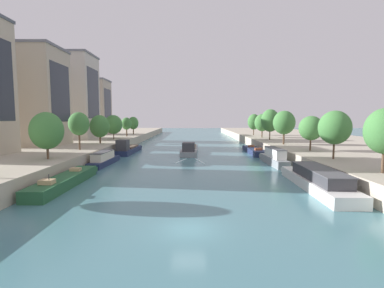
{
  "coord_description": "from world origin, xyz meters",
  "views": [
    {
      "loc": [
        0.23,
        -20.09,
        8.19
      ],
      "look_at": [
        0.0,
        49.01,
        1.69
      ],
      "focal_mm": 26.36,
      "sensor_mm": 36.0,
      "label": 1
    }
  ],
  "objects_px": {
    "tree_left_distant": "(80,124)",
    "tree_left_by_lamp": "(114,125)",
    "tree_left_midway": "(101,126)",
    "tree_right_midway": "(255,122)",
    "tree_left_past_mid": "(48,131)",
    "tree_left_far": "(127,124)",
    "barge_midriver": "(191,149)",
    "tree_right_far": "(271,121)",
    "moored_boat_right_far": "(318,180)",
    "tree_right_by_lamp": "(336,128)",
    "tree_right_nearest": "(285,123)",
    "moored_boat_left_lone": "(67,180)",
    "moored_boat_right_near": "(255,151)",
    "tree_right_distant": "(312,128)",
    "tree_left_end_of_row": "(134,123)",
    "tree_right_past_mid": "(263,123)",
    "moored_boat_left_second": "(129,149)",
    "moored_boat_left_downstream": "(105,159)",
    "moored_boat_right_midway": "(275,158)"
  },
  "relations": [
    {
      "from": "tree_left_distant",
      "to": "tree_left_by_lamp",
      "type": "relative_size",
      "value": 1.04
    },
    {
      "from": "tree_left_midway",
      "to": "tree_right_midway",
      "type": "bearing_deg",
      "value": 35.42
    },
    {
      "from": "tree_left_past_mid",
      "to": "tree_left_far",
      "type": "relative_size",
      "value": 1.13
    },
    {
      "from": "barge_midriver",
      "to": "tree_left_midway",
      "type": "height_order",
      "value": "tree_left_midway"
    },
    {
      "from": "tree_left_far",
      "to": "tree_right_far",
      "type": "relative_size",
      "value": 0.73
    },
    {
      "from": "moored_boat_right_far",
      "to": "tree_right_by_lamp",
      "type": "bearing_deg",
      "value": 53.62
    },
    {
      "from": "tree_right_nearest",
      "to": "tree_right_far",
      "type": "xyz_separation_m",
      "value": [
        0.33,
        12.22,
        0.33
      ]
    },
    {
      "from": "tree_right_by_lamp",
      "to": "tree_right_midway",
      "type": "bearing_deg",
      "value": 89.57
    },
    {
      "from": "tree_left_midway",
      "to": "tree_left_far",
      "type": "distance_m",
      "value": 23.82
    },
    {
      "from": "moored_boat_left_lone",
      "to": "moored_boat_right_near",
      "type": "xyz_separation_m",
      "value": [
        29.49,
        31.3,
        -0.05
      ]
    },
    {
      "from": "tree_left_far",
      "to": "tree_right_distant",
      "type": "distance_m",
      "value": 56.2
    },
    {
      "from": "barge_midriver",
      "to": "moored_boat_right_near",
      "type": "bearing_deg",
      "value": -1.44
    },
    {
      "from": "tree_left_end_of_row",
      "to": "barge_midriver",
      "type": "bearing_deg",
      "value": -59.98
    },
    {
      "from": "tree_left_past_mid",
      "to": "tree_left_distant",
      "type": "bearing_deg",
      "value": 90.15
    },
    {
      "from": "tree_left_by_lamp",
      "to": "tree_right_past_mid",
      "type": "bearing_deg",
      "value": 8.49
    },
    {
      "from": "tree_right_nearest",
      "to": "tree_left_distant",
      "type": "bearing_deg",
      "value": -165.27
    },
    {
      "from": "moored_boat_right_far",
      "to": "tree_right_distant",
      "type": "distance_m",
      "value": 19.63
    },
    {
      "from": "moored_boat_right_far",
      "to": "tree_right_distant",
      "type": "height_order",
      "value": "tree_right_distant"
    },
    {
      "from": "moored_boat_right_near",
      "to": "tree_right_midway",
      "type": "xyz_separation_m",
      "value": [
        6.13,
        28.71,
        6.16
      ]
    },
    {
      "from": "tree_left_end_of_row",
      "to": "tree_right_distant",
      "type": "xyz_separation_m",
      "value": [
        41.78,
        -50.42,
        0.11
      ]
    },
    {
      "from": "tree_left_past_mid",
      "to": "tree_left_midway",
      "type": "relative_size",
      "value": 1.03
    },
    {
      "from": "tree_left_end_of_row",
      "to": "tree_right_nearest",
      "type": "relative_size",
      "value": 0.83
    },
    {
      "from": "tree_left_midway",
      "to": "moored_boat_right_far",
      "type": "bearing_deg",
      "value": -42.21
    },
    {
      "from": "moored_boat_left_second",
      "to": "moored_boat_right_near",
      "type": "height_order",
      "value": "moored_boat_left_second"
    },
    {
      "from": "tree_right_far",
      "to": "tree_right_midway",
      "type": "height_order",
      "value": "tree_right_far"
    },
    {
      "from": "tree_left_midway",
      "to": "tree_right_past_mid",
      "type": "distance_m",
      "value": 45.53
    },
    {
      "from": "moored_boat_left_downstream",
      "to": "tree_right_past_mid",
      "type": "bearing_deg",
      "value": 43.54
    },
    {
      "from": "moored_boat_right_near",
      "to": "tree_left_by_lamp",
      "type": "distance_m",
      "value": 37.94
    },
    {
      "from": "tree_left_far",
      "to": "tree_right_by_lamp",
      "type": "xyz_separation_m",
      "value": [
        40.4,
        -48.14,
        0.49
      ]
    },
    {
      "from": "tree_right_by_lamp",
      "to": "tree_right_past_mid",
      "type": "bearing_deg",
      "value": 89.28
    },
    {
      "from": "tree_right_distant",
      "to": "tree_right_far",
      "type": "bearing_deg",
      "value": 91.36
    },
    {
      "from": "tree_left_by_lamp",
      "to": "tree_right_past_mid",
      "type": "height_order",
      "value": "tree_right_past_mid"
    },
    {
      "from": "tree_left_by_lamp",
      "to": "tree_right_by_lamp",
      "type": "relative_size",
      "value": 0.96
    },
    {
      "from": "tree_left_end_of_row",
      "to": "tree_right_midway",
      "type": "height_order",
      "value": "tree_right_midway"
    },
    {
      "from": "tree_left_far",
      "to": "moored_boat_right_near",
      "type": "bearing_deg",
      "value": -33.69
    },
    {
      "from": "moored_boat_left_lone",
      "to": "moored_boat_left_second",
      "type": "height_order",
      "value": "moored_boat_left_second"
    },
    {
      "from": "tree_right_far",
      "to": "moored_boat_left_second",
      "type": "bearing_deg",
      "value": -165.55
    },
    {
      "from": "moored_boat_left_lone",
      "to": "tree_right_far",
      "type": "distance_m",
      "value": 54.22
    },
    {
      "from": "moored_boat_left_downstream",
      "to": "moored_boat_left_second",
      "type": "distance_m",
      "value": 16.06
    },
    {
      "from": "moored_boat_right_near",
      "to": "tree_left_end_of_row",
      "type": "bearing_deg",
      "value": 134.74
    },
    {
      "from": "moored_boat_right_far",
      "to": "moored_boat_right_near",
      "type": "height_order",
      "value": "moored_boat_right_far"
    },
    {
      "from": "barge_midriver",
      "to": "tree_right_far",
      "type": "height_order",
      "value": "tree_right_far"
    },
    {
      "from": "barge_midriver",
      "to": "tree_right_nearest",
      "type": "bearing_deg",
      "value": -9.71
    },
    {
      "from": "moored_boat_right_far",
      "to": "moored_boat_right_midway",
      "type": "bearing_deg",
      "value": 90.04
    },
    {
      "from": "tree_left_distant",
      "to": "tree_right_midway",
      "type": "height_order",
      "value": "tree_right_midway"
    },
    {
      "from": "moored_boat_right_near",
      "to": "tree_left_distant",
      "type": "xyz_separation_m",
      "value": [
        -34.68,
        -13.78,
        6.45
      ]
    },
    {
      "from": "tree_right_past_mid",
      "to": "tree_right_distant",
      "type": "bearing_deg",
      "value": -89.34
    },
    {
      "from": "tree_left_distant",
      "to": "tree_left_end_of_row",
      "type": "bearing_deg",
      "value": 90.53
    },
    {
      "from": "barge_midriver",
      "to": "tree_left_end_of_row",
      "type": "distance_m",
      "value": 40.86
    },
    {
      "from": "tree_right_past_mid",
      "to": "moored_boat_right_midway",
      "type": "bearing_deg",
      "value": -100.43
    }
  ]
}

